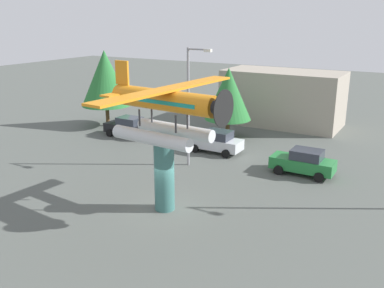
{
  "coord_description": "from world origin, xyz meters",
  "views": [
    {
      "loc": [
        12.15,
        -17.93,
        10.28
      ],
      "look_at": [
        0.0,
        3.0,
        2.99
      ],
      "focal_mm": 39.82,
      "sensor_mm": 36.0,
      "label": 1
    }
  ],
  "objects_px": {
    "streetlight_primary": "(191,99)",
    "tree_east": "(228,94)",
    "display_pedestal": "(164,175)",
    "car_mid_silver": "(216,141)",
    "tree_west": "(105,78)",
    "car_far_green": "(304,162)",
    "floatplane_monument": "(165,109)",
    "storefront_building": "(282,98)",
    "car_near_black": "(128,127)"
  },
  "relations": [
    {
      "from": "streetlight_primary",
      "to": "tree_east",
      "type": "relative_size",
      "value": 1.35
    },
    {
      "from": "display_pedestal",
      "to": "streetlight_primary",
      "type": "height_order",
      "value": "streetlight_primary"
    },
    {
      "from": "car_mid_silver",
      "to": "tree_west",
      "type": "height_order",
      "value": "tree_west"
    },
    {
      "from": "display_pedestal",
      "to": "car_far_green",
      "type": "relative_size",
      "value": 0.95
    },
    {
      "from": "streetlight_primary",
      "to": "car_far_green",
      "type": "bearing_deg",
      "value": 16.49
    },
    {
      "from": "floatplane_monument",
      "to": "storefront_building",
      "type": "distance_m",
      "value": 22.24
    },
    {
      "from": "tree_east",
      "to": "streetlight_primary",
      "type": "bearing_deg",
      "value": -83.73
    },
    {
      "from": "display_pedestal",
      "to": "car_near_black",
      "type": "relative_size",
      "value": 0.95
    },
    {
      "from": "floatplane_monument",
      "to": "car_far_green",
      "type": "bearing_deg",
      "value": 66.55
    },
    {
      "from": "floatplane_monument",
      "to": "car_near_black",
      "type": "bearing_deg",
      "value": 140.83
    },
    {
      "from": "storefront_building",
      "to": "tree_east",
      "type": "bearing_deg",
      "value": -109.18
    },
    {
      "from": "car_mid_silver",
      "to": "car_far_green",
      "type": "height_order",
      "value": "same"
    },
    {
      "from": "display_pedestal",
      "to": "tree_east",
      "type": "height_order",
      "value": "tree_east"
    },
    {
      "from": "tree_west",
      "to": "tree_east",
      "type": "bearing_deg",
      "value": 9.71
    },
    {
      "from": "floatplane_monument",
      "to": "car_near_black",
      "type": "distance_m",
      "value": 16.3
    },
    {
      "from": "tree_west",
      "to": "car_far_green",
      "type": "bearing_deg",
      "value": -10.19
    },
    {
      "from": "storefront_building",
      "to": "tree_east",
      "type": "height_order",
      "value": "tree_east"
    },
    {
      "from": "floatplane_monument",
      "to": "streetlight_primary",
      "type": "relative_size",
      "value": 1.26
    },
    {
      "from": "floatplane_monument",
      "to": "storefront_building",
      "type": "bearing_deg",
      "value": 97.27
    },
    {
      "from": "car_far_green",
      "to": "tree_west",
      "type": "distance_m",
      "value": 20.94
    },
    {
      "from": "display_pedestal",
      "to": "storefront_building",
      "type": "xyz_separation_m",
      "value": [
        -0.81,
        22.0,
        0.63
      ]
    },
    {
      "from": "tree_west",
      "to": "display_pedestal",
      "type": "bearing_deg",
      "value": -40.19
    },
    {
      "from": "floatplane_monument",
      "to": "tree_west",
      "type": "relative_size",
      "value": 1.44
    },
    {
      "from": "floatplane_monument",
      "to": "tree_east",
      "type": "relative_size",
      "value": 1.71
    },
    {
      "from": "car_near_black",
      "to": "storefront_building",
      "type": "bearing_deg",
      "value": -132.58
    },
    {
      "from": "display_pedestal",
      "to": "tree_west",
      "type": "xyz_separation_m",
      "value": [
        -15.19,
        12.83,
        2.66
      ]
    },
    {
      "from": "floatplane_monument",
      "to": "car_mid_silver",
      "type": "xyz_separation_m",
      "value": [
        -2.37,
        10.63,
        -4.77
      ]
    },
    {
      "from": "car_mid_silver",
      "to": "tree_east",
      "type": "xyz_separation_m",
      "value": [
        -1.04,
        4.25,
        3.01
      ]
    },
    {
      "from": "car_far_green",
      "to": "display_pedestal",
      "type": "bearing_deg",
      "value": 61.07
    },
    {
      "from": "streetlight_primary",
      "to": "tree_east",
      "type": "bearing_deg",
      "value": 96.27
    },
    {
      "from": "car_mid_silver",
      "to": "storefront_building",
      "type": "relative_size",
      "value": 0.37
    },
    {
      "from": "car_far_green",
      "to": "streetlight_primary",
      "type": "bearing_deg",
      "value": 16.49
    },
    {
      "from": "display_pedestal",
      "to": "tree_east",
      "type": "relative_size",
      "value": 0.65
    },
    {
      "from": "car_far_green",
      "to": "tree_west",
      "type": "bearing_deg",
      "value": -10.19
    },
    {
      "from": "car_near_black",
      "to": "car_far_green",
      "type": "xyz_separation_m",
      "value": [
        16.16,
        -1.63,
        0.0
      ]
    },
    {
      "from": "floatplane_monument",
      "to": "tree_west",
      "type": "bearing_deg",
      "value": 144.86
    },
    {
      "from": "tree_west",
      "to": "tree_east",
      "type": "height_order",
      "value": "tree_west"
    },
    {
      "from": "car_near_black",
      "to": "streetlight_primary",
      "type": "height_order",
      "value": "streetlight_primary"
    },
    {
      "from": "streetlight_primary",
      "to": "tree_west",
      "type": "xyz_separation_m",
      "value": [
        -12.77,
        5.86,
        -0.14
      ]
    },
    {
      "from": "car_near_black",
      "to": "storefront_building",
      "type": "xyz_separation_m",
      "value": [
        10.27,
        11.18,
        1.75
      ]
    },
    {
      "from": "floatplane_monument",
      "to": "display_pedestal",
      "type": "bearing_deg",
      "value": -180.0
    },
    {
      "from": "car_far_green",
      "to": "tree_west",
      "type": "relative_size",
      "value": 0.58
    },
    {
      "from": "car_far_green",
      "to": "streetlight_primary",
      "type": "distance_m",
      "value": 8.74
    },
    {
      "from": "storefront_building",
      "to": "display_pedestal",
      "type": "bearing_deg",
      "value": -87.9
    },
    {
      "from": "car_near_black",
      "to": "storefront_building",
      "type": "height_order",
      "value": "storefront_building"
    },
    {
      "from": "car_near_black",
      "to": "tree_east",
      "type": "xyz_separation_m",
      "value": [
        7.79,
        4.05,
        3.01
      ]
    },
    {
      "from": "car_mid_silver",
      "to": "floatplane_monument",
      "type": "bearing_deg",
      "value": 102.59
    },
    {
      "from": "car_near_black",
      "to": "tree_west",
      "type": "distance_m",
      "value": 5.93
    },
    {
      "from": "car_near_black",
      "to": "tree_east",
      "type": "distance_m",
      "value": 9.29
    },
    {
      "from": "car_near_black",
      "to": "streetlight_primary",
      "type": "relative_size",
      "value": 0.51
    }
  ]
}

